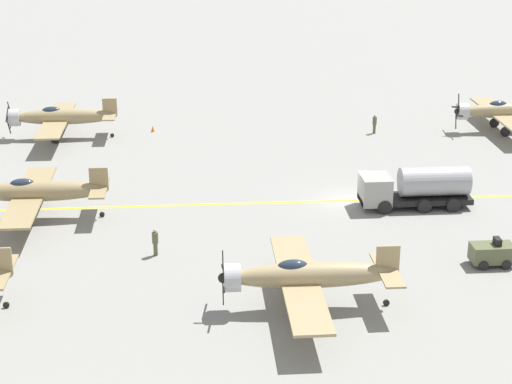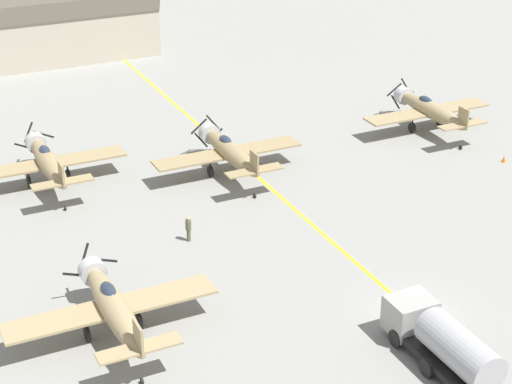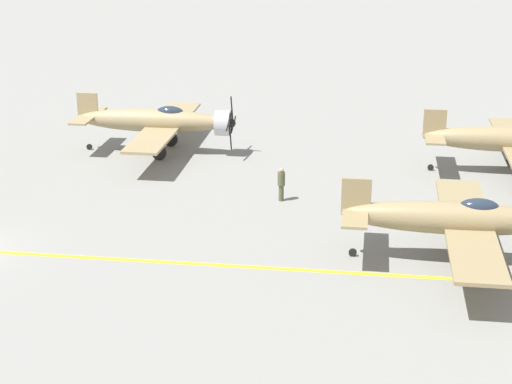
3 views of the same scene
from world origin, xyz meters
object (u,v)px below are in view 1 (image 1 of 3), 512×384
Objects in this scene: airplane_near_right at (505,111)px; airplane_far_right at (60,117)px; fuel_tanker at (415,187)px; ground_crew_walking at (375,123)px; tow_tractor at (492,253)px; airplane_mid_left at (306,276)px; traffic_cone at (153,129)px; ground_crew_inspecting at (155,241)px; airplane_far_center at (34,192)px.

airplane_near_right is 40.95m from airplane_far_right.
airplane_near_right reaches higher than fuel_tanker.
airplane_near_right reaches higher than ground_crew_walking.
fuel_tanker is 3.08× the size of tow_tractor.
airplane_mid_left is 40.34m from airplane_near_right.
traffic_cone is (20.85, 19.56, -1.24)m from fuel_tanker.
airplane_mid_left is 21.82× the size of traffic_cone.
airplane_mid_left reaches higher than traffic_cone.
ground_crew_inspecting is at bearing 118.84° from airplane_near_right.
airplane_far_center is 21.82× the size of traffic_cone.
airplane_near_right reaches higher than airplane_mid_left.
airplane_near_right is at bearing -94.43° from traffic_cone.
airplane_far_right is 42.06m from tow_tractor.
airplane_far_right is at bearing 29.35° from airplane_mid_left.
airplane_mid_left is 1.00× the size of airplane_far_right.
airplane_far_center is at bearing 90.48° from fuel_tanker.
airplane_far_center is (14.56, 17.04, 0.00)m from airplane_mid_left.
ground_crew_inspecting is at bearing 81.73° from tow_tractor.
airplane_near_right is 21.82× the size of traffic_cone.
airplane_mid_left is at bearing 135.19° from airplane_near_right.
traffic_cone is at bearing 43.17° from fuel_tanker.
fuel_tanker reaches higher than tow_tractor.
airplane_mid_left is at bearing -164.83° from traffic_cone.
airplane_mid_left is 22.41m from airplane_far_center.
ground_crew_inspecting reaches higher than traffic_cone.
airplane_far_right is 6.64× the size of ground_crew_inspecting.
airplane_near_right is at bearing -51.98° from airplane_far_center.
airplane_mid_left is 11.54m from ground_crew_inspecting.
ground_crew_inspecting is at bearing -177.60° from traffic_cone.
airplane_near_right reaches higher than ground_crew_inspecting.
airplane_mid_left is at bearing 146.21° from fuel_tanker.
tow_tractor is at bearing -142.84° from airplane_far_right.
traffic_cone is (2.53, 32.71, -1.74)m from airplane_near_right.
airplane_far_right is at bearing 55.16° from fuel_tanker.
airplane_mid_left reaches higher than airplane_far_right.
fuel_tanker is (-18.32, 13.15, -0.50)m from airplane_near_right.
airplane_near_right is 30.40m from tow_tractor.
tow_tractor is at bearing 149.08° from airplane_near_right.
tow_tractor is 1.45× the size of ground_crew_walking.
fuel_tanker is at bearing 12.80° from tow_tractor.
airplane_far_center reaches higher than traffic_cone.
airplane_mid_left is at bearing 162.00° from ground_crew_walking.
airplane_near_right is at bearing -35.68° from fuel_tanker.
airplane_near_right is 44.16m from airplane_far_center.
traffic_cone is (35.64, 9.66, -1.74)m from airplane_mid_left.
airplane_mid_left is 6.64× the size of ground_crew_inspecting.
traffic_cone is at bearing -88.06° from airplane_far_right.
airplane_far_right is 6.68× the size of ground_crew_walking.
airplane_far_center is 4.62× the size of tow_tractor.
traffic_cone is at bearing 75.61° from airplane_near_right.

